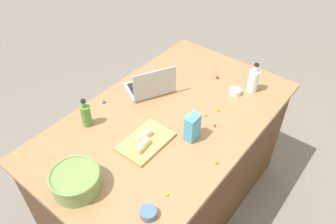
{
  "coord_description": "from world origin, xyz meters",
  "views": [
    {
      "loc": [
        1.2,
        0.95,
        2.3
      ],
      "look_at": [
        0.0,
        0.0,
        0.95
      ],
      "focal_mm": 34.96,
      "sensor_mm": 36.0,
      "label": 1
    }
  ],
  "objects": [
    {
      "name": "ground_plane",
      "position": [
        0.0,
        0.0,
        0.0
      ],
      "size": [
        12.0,
        12.0,
        0.0
      ],
      "primitive_type": "plane",
      "color": "slate"
    },
    {
      "name": "island_counter",
      "position": [
        0.0,
        0.0,
        0.45
      ],
      "size": [
        1.74,
        1.04,
        0.9
      ],
      "color": "#4C331E",
      "rests_on": "ground"
    },
    {
      "name": "laptop",
      "position": [
        -0.14,
        -0.26,
        0.95
      ],
      "size": [
        0.38,
        0.35,
        0.22
      ],
      "color": "#B7B7BC",
      "rests_on": "island_counter"
    },
    {
      "name": "mixing_bowl_large",
      "position": [
        0.7,
        -0.03,
        0.96
      ],
      "size": [
        0.26,
        0.26,
        0.11
      ],
      "color": "#72934C",
      "rests_on": "island_counter"
    },
    {
      "name": "bottle_olive",
      "position": [
        0.35,
        -0.35,
        0.98
      ],
      "size": [
        0.06,
        0.06,
        0.19
      ],
      "color": "#4C8C38",
      "rests_on": "island_counter"
    },
    {
      "name": "bottle_vinegar",
      "position": [
        -0.59,
        0.28,
        0.99
      ],
      "size": [
        0.07,
        0.07,
        0.22
      ],
      "color": "white",
      "rests_on": "island_counter"
    },
    {
      "name": "cutting_board",
      "position": [
        0.25,
        0.03,
        0.91
      ],
      "size": [
        0.32,
        0.21,
        0.02
      ],
      "primitive_type": "cube",
      "color": "tan",
      "rests_on": "island_counter"
    },
    {
      "name": "butter_stick_left",
      "position": [
        0.24,
        0.01,
        0.94
      ],
      "size": [
        0.11,
        0.04,
        0.04
      ],
      "primitive_type": "cube",
      "rotation": [
        0.0,
        0.0,
        -0.08
      ],
      "color": "#F4E58C",
      "rests_on": "cutting_board"
    },
    {
      "name": "butter_stick_right",
      "position": [
        0.3,
        0.05,
        0.94
      ],
      "size": [
        0.11,
        0.05,
        0.04
      ],
      "primitive_type": "cube",
      "rotation": [
        0.0,
        0.0,
        0.14
      ],
      "color": "#F4E58C",
      "rests_on": "cutting_board"
    },
    {
      "name": "ramekin_medium",
      "position": [
        0.6,
        0.36,
        0.92
      ],
      "size": [
        0.08,
        0.08,
        0.04
      ],
      "primitive_type": "cylinder",
      "color": "slate",
      "rests_on": "island_counter"
    },
    {
      "name": "ramekin_wide",
      "position": [
        -0.48,
        0.21,
        0.92
      ],
      "size": [
        0.08,
        0.08,
        0.04
      ],
      "primitive_type": "cylinder",
      "color": "white",
      "rests_on": "island_counter"
    },
    {
      "name": "candy_bag",
      "position": [
        0.05,
        0.22,
        0.99
      ],
      "size": [
        0.09,
        0.06,
        0.17
      ],
      "primitive_type": "cube",
      "color": "#4CA5CC",
      "rests_on": "island_counter"
    },
    {
      "name": "candy_0",
      "position": [
        -0.17,
        0.18,
        0.91
      ],
      "size": [
        0.02,
        0.02,
        0.02
      ],
      "primitive_type": "sphere",
      "color": "yellow",
      "rests_on": "island_counter"
    },
    {
      "name": "candy_1",
      "position": [
        -0.12,
        0.27,
        0.91
      ],
      "size": [
        0.01,
        0.01,
        0.01
      ],
      "primitive_type": "sphere",
      "color": "red",
      "rests_on": "island_counter"
    },
    {
      "name": "candy_2",
      "position": [
        -0.26,
        0.21,
        0.91
      ],
      "size": [
        0.01,
        0.01,
        0.01
      ],
      "primitive_type": "sphere",
      "color": "yellow",
      "rests_on": "island_counter"
    },
    {
      "name": "candy_3",
      "position": [
        0.74,
        -0.1,
        0.91
      ],
      "size": [
        0.02,
        0.02,
        0.02
      ],
      "primitive_type": "sphere",
      "color": "#CC3399",
      "rests_on": "island_counter"
    },
    {
      "name": "candy_4",
      "position": [
        -0.56,
        0.02,
        0.91
      ],
      "size": [
        0.02,
        0.02,
        0.02
      ],
      "primitive_type": "sphere",
      "color": "red",
      "rests_on": "island_counter"
    },
    {
      "name": "candy_5",
      "position": [
        0.15,
        -0.43,
        0.91
      ],
      "size": [
        0.02,
        0.02,
        0.02
      ],
      "primitive_type": "sphere",
      "color": "blue",
      "rests_on": "island_counter"
    },
    {
      "name": "candy_6",
      "position": [
        0.46,
        0.35,
        0.91
      ],
      "size": [
        0.01,
        0.01,
        0.01
      ],
      "primitive_type": "sphere",
      "color": "yellow",
      "rests_on": "island_counter"
    },
    {
      "name": "candy_7",
      "position": [
        0.12,
        0.44,
        0.91
      ],
      "size": [
        0.01,
        0.01,
        0.01
      ],
      "primitive_type": "sphere",
      "color": "orange",
      "rests_on": "island_counter"
    }
  ]
}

